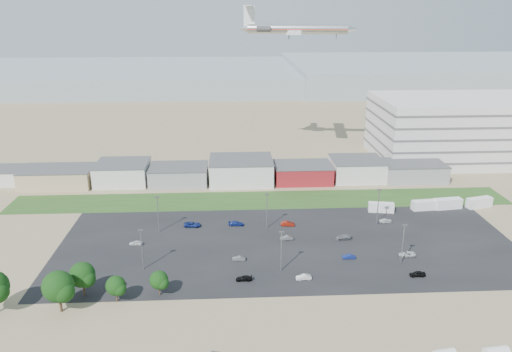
{
  "coord_description": "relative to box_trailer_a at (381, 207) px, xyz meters",
  "views": [
    {
      "loc": [
        -9.5,
        -97.99,
        59.43
      ],
      "look_at": [
        -3.22,
        22.0,
        18.51
      ],
      "focal_mm": 35.0,
      "sensor_mm": 36.0,
      "label": 1
    }
  ],
  "objects": [
    {
      "name": "parked_car_1",
      "position": [
        -16.63,
        -29.13,
        -0.88
      ],
      "size": [
        3.31,
        1.17,
        1.09
      ],
      "primitive_type": "imported",
      "rotation": [
        0.0,
        0.0,
        -1.57
      ],
      "color": "navy",
      "rests_on": "ground"
    },
    {
      "name": "parked_car_7",
      "position": [
        -30.9,
        -17.84,
        -0.83
      ],
      "size": [
        3.69,
        1.68,
        1.18
      ],
      "primitive_type": "imported",
      "rotation": [
        0.0,
        0.0,
        -1.45
      ],
      "color": "#595B5E",
      "rests_on": "ground"
    },
    {
      "name": "parking_lot",
      "position": [
        -30.96,
        -20.52,
        -1.42
      ],
      "size": [
        120.0,
        50.0,
        0.01
      ],
      "primitive_type": "cube",
      "color": "black",
      "rests_on": "ground"
    },
    {
      "name": "lightpole_back_r",
      "position": [
        -4.02,
        -9.38,
        3.99
      ],
      "size": [
        1.27,
        0.53,
        10.82
      ],
      "primitive_type": null,
      "color": "slate",
      "rests_on": "ground"
    },
    {
      "name": "parked_car_6",
      "position": [
        -44.29,
        -7.82,
        -0.79
      ],
      "size": [
        4.53,
        2.2,
        1.27
      ],
      "primitive_type": "imported",
      "rotation": [
        0.0,
        0.0,
        1.47
      ],
      "color": "navy",
      "rests_on": "ground"
    },
    {
      "name": "lightpole_back_l",
      "position": [
        -65.76,
        -10.92,
        3.82
      ],
      "size": [
        1.23,
        0.51,
        10.48
      ],
      "primitive_type": null,
      "color": "slate",
      "rests_on": "ground"
    },
    {
      "name": "lightpole_front_l",
      "position": [
        -66.8,
        -31.77,
        3.72
      ],
      "size": [
        1.21,
        0.5,
        10.28
      ],
      "primitive_type": null,
      "color": "slate",
      "rests_on": "ground"
    },
    {
      "name": "parking_garage",
      "position": [
        54.04,
        54.48,
        11.08
      ],
      "size": [
        80.0,
        40.0,
        25.0
      ],
      "primitive_type": "cube",
      "color": "silver",
      "rests_on": "ground"
    },
    {
      "name": "parked_car_12",
      "position": [
        -15.69,
        -18.33,
        -0.8
      ],
      "size": [
        4.35,
        1.92,
        1.24
      ],
      "primitive_type": "imported",
      "rotation": [
        0.0,
        0.0,
        -1.53
      ],
      "color": "#A5A5AA",
      "rests_on": "ground"
    },
    {
      "name": "parked_car_13",
      "position": [
        -29.26,
        -38.46,
        -0.83
      ],
      "size": [
        3.67,
        1.54,
        1.18
      ],
      "primitive_type": "imported",
      "rotation": [
        0.0,
        0.0,
        -1.49
      ],
      "color": "silver",
      "rests_on": "ground"
    },
    {
      "name": "box_trailer_d",
      "position": [
        31.61,
        1.99,
        0.12
      ],
      "size": [
        8.6,
        4.55,
        3.08
      ],
      "primitive_type": null,
      "rotation": [
        0.0,
        0.0,
        0.25
      ],
      "color": "silver",
      "rests_on": "ground"
    },
    {
      "name": "tree_near",
      "position": [
        -61.43,
        -43.31,
        1.82
      ],
      "size": [
        4.33,
        4.33,
        6.49
      ],
      "primitive_type": null,
      "color": "black",
      "rests_on": "ground"
    },
    {
      "name": "parked_car_5",
      "position": [
        -70.83,
        -18.78,
        -0.84
      ],
      "size": [
        3.44,
        1.41,
        1.17
      ],
      "primitive_type": "imported",
      "rotation": [
        0.0,
        0.0,
        -1.56
      ],
      "color": "silver",
      "rests_on": "ground"
    },
    {
      "name": "parked_car_10",
      "position": [
        -71.65,
        -38.83,
        -0.84
      ],
      "size": [
        4.11,
        1.94,
        1.16
      ],
      "primitive_type": "imported",
      "rotation": [
        0.0,
        0.0,
        1.49
      ],
      "color": "#A5A5AA",
      "rests_on": "ground"
    },
    {
      "name": "building_row",
      "position": [
        -52.96,
        30.48,
        2.58
      ],
      "size": [
        170.0,
        20.0,
        8.0
      ],
      "primitive_type": null,
      "color": "silver",
      "rests_on": "ground"
    },
    {
      "name": "parked_car_8",
      "position": [
        -0.98,
        -8.04,
        -0.82
      ],
      "size": [
        3.69,
        1.81,
        1.21
      ],
      "primitive_type": "imported",
      "rotation": [
        0.0,
        0.0,
        1.68
      ],
      "color": "silver",
      "rests_on": "ground"
    },
    {
      "name": "tree_left",
      "position": [
        -80.82,
        -48.47,
        3.72
      ],
      "size": [
        6.85,
        6.85,
        10.28
      ],
      "primitive_type": null,
      "color": "black",
      "rests_on": "ground"
    },
    {
      "name": "grass_strip",
      "position": [
        -35.96,
        11.48,
        -1.41
      ],
      "size": [
        160.0,
        16.0,
        0.02
      ],
      "primitive_type": "cube",
      "color": "#274B1C",
      "rests_on": "ground"
    },
    {
      "name": "ground",
      "position": [
        -35.96,
        -40.52,
        -1.42
      ],
      "size": [
        700.0,
        700.0,
        0.0
      ],
      "primitive_type": "plane",
      "color": "#827253",
      "rests_on": "ground"
    },
    {
      "name": "box_trailer_c",
      "position": [
        21.42,
        1.49,
        0.17
      ],
      "size": [
        8.79,
        3.76,
        3.19
      ],
      "primitive_type": null,
      "rotation": [
        0.0,
        0.0,
        0.13
      ],
      "color": "silver",
      "rests_on": "ground"
    },
    {
      "name": "parked_car_3",
      "position": [
        -42.97,
        -38.22,
        -0.88
      ],
      "size": [
        3.77,
        1.57,
        1.09
      ],
      "primitive_type": "imported",
      "rotation": [
        0.0,
        0.0,
        -1.58
      ],
      "color": "black",
      "rests_on": "ground"
    },
    {
      "name": "lightpole_back_m",
      "position": [
        -35.68,
        -9.96,
        3.77
      ],
      "size": [
        1.22,
        0.51,
        10.39
      ],
      "primitive_type": null,
      "color": "slate",
      "rests_on": "ground"
    },
    {
      "name": "parked_car_4",
      "position": [
        -43.95,
        -28.62,
        -0.88
      ],
      "size": [
        3.38,
        1.36,
        1.09
      ],
      "primitive_type": "imported",
      "rotation": [
        0.0,
        0.0,
        -1.63
      ],
      "color": "#595B5E",
      "rests_on": "ground"
    },
    {
      "name": "tree_right",
      "position": [
        -70.15,
        -45.42,
        1.95
      ],
      "size": [
        4.5,
        4.5,
        6.75
      ],
      "primitive_type": null,
      "color": "black",
      "rests_on": "ground"
    },
    {
      "name": "box_trailer_b",
      "position": [
        13.84,
        0.98,
        0.05
      ],
      "size": [
        8.06,
        3.2,
        2.95
      ],
      "primitive_type": null,
      "rotation": [
        0.0,
        0.0,
        0.1
      ],
      "color": "silver",
      "rests_on": "ground"
    },
    {
      "name": "box_trailer_a",
      "position": [
        0.0,
        0.0,
        0.0
      ],
      "size": [
        7.88,
        3.62,
        2.84
      ],
      "primitive_type": null,
      "rotation": [
        0.0,
        0.0,
        -0.17
      ],
      "color": "silver",
      "rests_on": "ground"
    },
    {
      "name": "tree_mid",
      "position": [
        -77.74,
        -42.59,
        3.0
      ],
      "size": [
        5.9,
        5.9,
        8.85
      ],
      "primitive_type": null,
      "color": "black",
      "rests_on": "ground"
    },
    {
      "name": "parked_car_2",
      "position": [
        -2.66,
        -38.45,
        -0.8
      ],
      "size": [
        3.66,
        1.5,
        1.24
      ],
      "primitive_type": "imported",
      "rotation": [
        0.0,
        0.0,
        -1.56
      ],
      "color": "black",
      "rests_on": "ground"
    },
    {
      "name": "lightpole_front_r",
      "position": [
        -4.46,
        -32.13,
        3.72
      ],
      "size": [
        1.21,
        0.5,
        10.29
      ],
      "primitive_type": null,
      "color": "slate",
      "rests_on": "ground"
    },
    {
      "name": "hills_backdrop",
      "position": [
        4.04,
        274.48,
        3.08
      ],
      "size": [
        700.0,
        200.0,
        9.0
      ],
      "primitive_type": null,
      "color": "gray",
      "rests_on": "ground"
    },
    {
      "name": "storage_tank_ne",
      "position": [
        0.97,
        -67.27,
        -0.14
      ],
      "size": [
        4.51,
        2.66,
        2.56
      ],
      "primitive_type": null,
      "rotation": [
        0.0,
        0.0,
        0.13
      ],
      "color": "silver",
      "rests_on": "ground"
    },
    {
      "name": "parked_car_11",
      "position": [
        -29.61,
        -8.86,
        -0.77
      ],
      "size": [
        4.08,
        1.8,
        1.3
      ],
      "primitive_type": "imported",
      "rotation": [
        0.0,
        0.0,
        1.46
      ],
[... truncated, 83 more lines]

